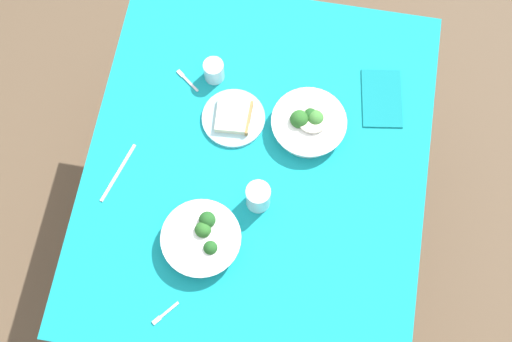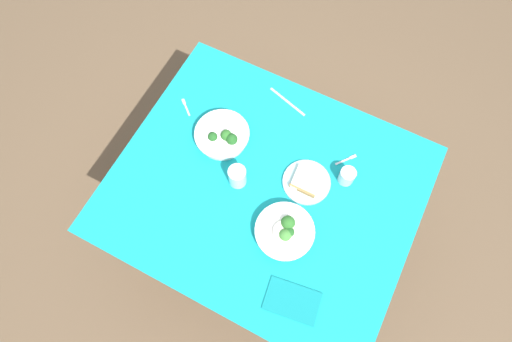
{
  "view_description": "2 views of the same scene",
  "coord_description": "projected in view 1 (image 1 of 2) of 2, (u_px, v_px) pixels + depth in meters",
  "views": [
    {
      "loc": [
        -0.74,
        -0.13,
        2.76
      ],
      "look_at": [
        -0.02,
        -0.0,
        0.75
      ],
      "focal_mm": 48.25,
      "sensor_mm": 36.0,
      "label": 1
    },
    {
      "loc": [
        0.24,
        -0.56,
        2.4
      ],
      "look_at": [
        -0.07,
        0.04,
        0.75
      ],
      "focal_mm": 29.49,
      "sensor_mm": 36.0,
      "label": 2
    }
  ],
  "objects": [
    {
      "name": "ground_plane",
      "position": [
        256.0,
        227.0,
        2.85
      ],
      "size": [
        6.0,
        6.0,
        0.0
      ],
      "primitive_type": "plane",
      "color": "brown"
    },
    {
      "name": "dining_table",
      "position": [
        256.0,
        177.0,
        2.26
      ],
      "size": [
        1.26,
        1.06,
        0.74
      ],
      "color": "teal",
      "rests_on": "ground_plane"
    },
    {
      "name": "broccoli_bowl_far",
      "position": [
        202.0,
        239.0,
        2.04
      ],
      "size": [
        0.24,
        0.24,
        0.09
      ],
      "color": "white",
      "rests_on": "dining_table"
    },
    {
      "name": "broccoli_bowl_near",
      "position": [
        309.0,
        123.0,
        2.17
      ],
      "size": [
        0.24,
        0.24,
        0.09
      ],
      "color": "white",
      "rests_on": "dining_table"
    },
    {
      "name": "bread_side_plate",
      "position": [
        234.0,
        117.0,
        2.2
      ],
      "size": [
        0.2,
        0.2,
        0.04
      ],
      "color": "#99C6D1",
      "rests_on": "dining_table"
    },
    {
      "name": "water_glass_center",
      "position": [
        214.0,
        71.0,
        2.23
      ],
      "size": [
        0.07,
        0.07,
        0.08
      ],
      "primitive_type": "cylinder",
      "color": "silver",
      "rests_on": "dining_table"
    },
    {
      "name": "water_glass_side",
      "position": [
        258.0,
        197.0,
        2.07
      ],
      "size": [
        0.07,
        0.07,
        0.1
      ],
      "primitive_type": "cylinder",
      "color": "silver",
      "rests_on": "dining_table"
    },
    {
      "name": "fork_by_far_bowl",
      "position": [
        164.0,
        314.0,
        1.99
      ],
      "size": [
        0.08,
        0.07,
        0.0
      ],
      "rotation": [
        0.0,
        0.0,
        2.44
      ],
      "color": "#B7B7BC",
      "rests_on": "dining_table"
    },
    {
      "name": "fork_by_near_bowl",
      "position": [
        187.0,
        80.0,
        2.26
      ],
      "size": [
        0.07,
        0.09,
        0.0
      ],
      "rotation": [
        0.0,
        0.0,
        0.9
      ],
      "color": "#B7B7BC",
      "rests_on": "dining_table"
    },
    {
      "name": "table_knife_left",
      "position": [
        118.0,
        173.0,
        2.14
      ],
      "size": [
        0.2,
        0.07,
        0.0
      ],
      "primitive_type": "cube",
      "rotation": [
        0.0,
        0.0,
        6.0
      ],
      "color": "#B7B7BC",
      "rests_on": "dining_table"
    },
    {
      "name": "napkin_folded_upper",
      "position": [
        382.0,
        98.0,
        2.23
      ],
      "size": [
        0.22,
        0.16,
        0.01
      ],
      "primitive_type": "cube",
      "rotation": [
        0.0,
        0.0,
        0.15
      ],
      "color": "#0F777D",
      "rests_on": "dining_table"
    }
  ]
}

